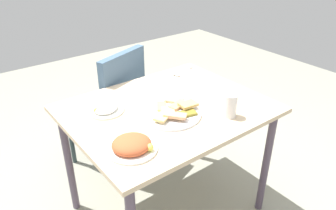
{
  "coord_description": "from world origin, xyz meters",
  "views": [
    {
      "loc": [
        -0.93,
        -1.23,
        1.58
      ],
      "look_at": [
        -0.02,
        -0.03,
        0.76
      ],
      "focal_mm": 35.1,
      "sensor_mm": 36.0,
      "label": 1
    }
  ],
  "objects": [
    {
      "name": "spoon",
      "position": [
        0.38,
        0.33,
        0.74
      ],
      "size": [
        0.2,
        0.05,
        0.0
      ],
      "primitive_type": "cube",
      "rotation": [
        0.0,
        0.0,
        0.17
      ],
      "color": "silver",
      "rests_on": "paper_napkin"
    },
    {
      "name": "fork",
      "position": [
        0.38,
        0.29,
        0.74
      ],
      "size": [
        0.18,
        0.03,
        0.0
      ],
      "primitive_type": "cube",
      "rotation": [
        0.0,
        0.0,
        0.09
      ],
      "color": "silver",
      "rests_on": "paper_napkin"
    },
    {
      "name": "dining_table",
      "position": [
        0.0,
        0.0,
        0.65
      ],
      "size": [
        1.04,
        0.83,
        0.73
      ],
      "color": "beige",
      "rests_on": "ground_plane"
    },
    {
      "name": "paper_napkin",
      "position": [
        0.38,
        0.31,
        0.73
      ],
      "size": [
        0.15,
        0.15,
        0.0
      ],
      "primitive_type": "cube",
      "rotation": [
        0.0,
        0.0,
        0.12
      ],
      "color": "white",
      "rests_on": "dining_table"
    },
    {
      "name": "salad_plate_greens",
      "position": [
        -0.29,
        0.16,
        0.75
      ],
      "size": [
        0.19,
        0.19,
        0.05
      ],
      "color": "white",
      "rests_on": "dining_table"
    },
    {
      "name": "ground_plane",
      "position": [
        0.0,
        0.0,
        0.0
      ],
      "size": [
        6.0,
        6.0,
        0.0
      ],
      "primitive_type": "plane",
      "color": "gray"
    },
    {
      "name": "soda_can",
      "position": [
        0.19,
        -0.27,
        0.79
      ],
      "size": [
        0.09,
        0.09,
        0.12
      ],
      "primitive_type": "cylinder",
      "rotation": [
        0.0,
        0.0,
        4.1
      ],
      "color": "silver",
      "rests_on": "dining_table"
    },
    {
      "name": "dining_chair",
      "position": [
        -0.01,
        0.61,
        0.5
      ],
      "size": [
        0.54,
        0.54,
        0.89
      ],
      "color": "#44617D",
      "rests_on": "ground_plane"
    },
    {
      "name": "salad_plate_rice",
      "position": [
        -0.35,
        -0.21,
        0.76
      ],
      "size": [
        0.22,
        0.22,
        0.07
      ],
      "color": "white",
      "rests_on": "dining_table"
    },
    {
      "name": "pide_platter",
      "position": [
        -0.03,
        -0.08,
        0.75
      ],
      "size": [
        0.33,
        0.33,
        0.04
      ],
      "color": "white",
      "rests_on": "dining_table"
    }
  ]
}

